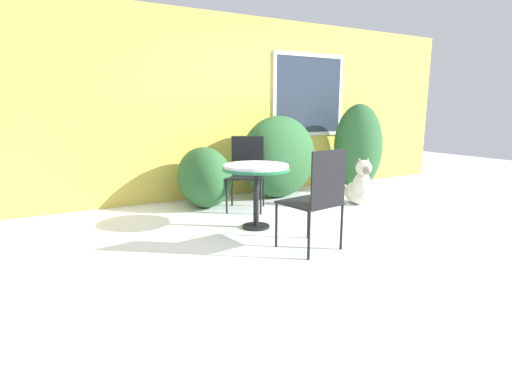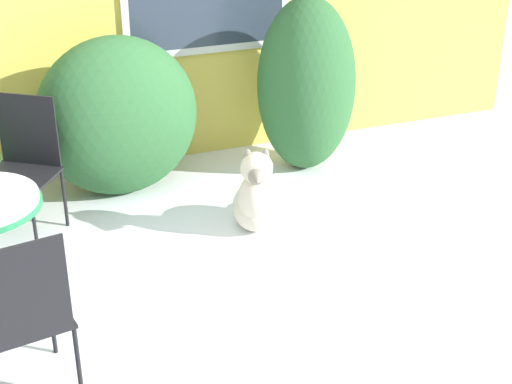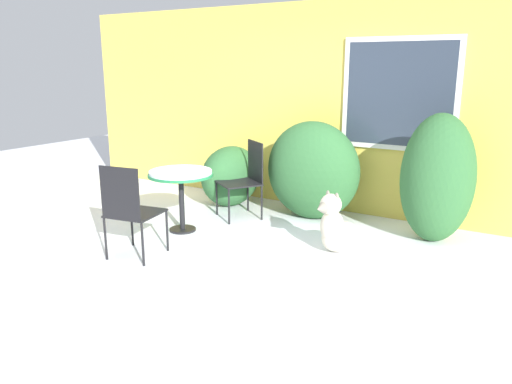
% 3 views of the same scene
% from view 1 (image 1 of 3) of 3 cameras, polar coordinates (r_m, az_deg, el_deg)
% --- Properties ---
extents(ground_plane, '(16.00, 16.00, 0.00)m').
position_cam_1_polar(ground_plane, '(4.73, 12.16, -4.73)').
color(ground_plane, white).
extents(house_wall, '(8.00, 0.10, 2.69)m').
position_cam_1_polar(house_wall, '(6.39, -0.04, 12.05)').
color(house_wall, '#DBC14C').
rests_on(house_wall, ground_plane).
extents(shrub_left, '(0.70, 0.98, 0.82)m').
position_cam_1_polar(shrub_left, '(5.49, -7.38, 2.09)').
color(shrub_left, '#2D6033').
rests_on(shrub_left, ground_plane).
extents(shrub_middle, '(1.21, 0.75, 1.23)m').
position_cam_1_polar(shrub_middle, '(6.04, 3.25, 4.99)').
color(shrub_middle, '#2D6033').
rests_on(shrub_middle, ground_plane).
extents(shrub_right, '(0.78, 0.80, 1.41)m').
position_cam_1_polar(shrub_right, '(6.89, 14.36, 6.23)').
color(shrub_right, '#2D6033').
rests_on(shrub_right, ground_plane).
extents(patio_table, '(0.75, 0.75, 0.72)m').
position_cam_1_polar(patio_table, '(4.42, 0.00, 2.73)').
color(patio_table, black).
rests_on(patio_table, ground_plane).
extents(patio_chair_near_table, '(0.66, 0.66, 0.97)m').
position_cam_1_polar(patio_chair_near_table, '(5.34, -1.38, 3.18)').
color(patio_chair_near_table, black).
rests_on(patio_chair_near_table, ground_plane).
extents(patio_chair_far_side, '(0.55, 0.55, 0.97)m').
position_cam_1_polar(patio_chair_far_side, '(3.73, 8.65, -0.64)').
color(patio_chair_far_side, black).
rests_on(patio_chair_far_side, ground_plane).
extents(dog, '(0.47, 0.68, 0.67)m').
position_cam_1_polar(dog, '(5.79, 14.54, 0.66)').
color(dog, beige).
rests_on(dog, ground_plane).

